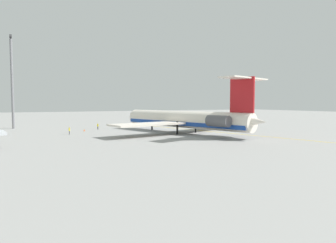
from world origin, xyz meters
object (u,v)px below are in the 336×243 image
Objects in this scene: main_jetliner at (187,119)px; ground_crew_near_nose at (98,126)px; ground_crew_portside at (194,121)px; safety_cone_nose at (84,130)px; light_mast at (12,78)px; ground_crew_near_tail at (69,130)px.

main_jetliner is 24.45× the size of ground_crew_near_nose.
main_jetliner is 24.27× the size of ground_crew_portside.
ground_crew_portside reaches higher than safety_cone_nose.
ground_crew_near_nose reaches higher than safety_cone_nose.
light_mast reaches higher than safety_cone_nose.
safety_cone_nose is at bearing 33.93° from main_jetliner.
ground_crew_near_nose is 32.60m from ground_crew_portside.
light_mast is at bearing 43.60° from safety_cone_nose.
safety_cone_nose is (16.80, 20.42, -3.09)m from main_jetliner.
ground_crew_portside is 55.62m from light_mast.
ground_crew_portside is 0.07× the size of light_mast.
ground_crew_portside is at bearing 37.13° from ground_crew_near_tail.
main_jetliner is at bearing -1.90° from ground_crew_near_tail.
light_mast is (13.71, 20.46, 13.01)m from ground_crew_near_nose.
main_jetliner is 27.16m from ground_crew_near_tail.
ground_crew_near_nose is at bearing -123.83° from light_mast.
ground_crew_portside reaches higher than ground_crew_near_nose.
safety_cone_nose is at bearing -97.80° from ground_crew_portside.
safety_cone_nose is (-3.27, 4.29, -0.80)m from ground_crew_near_nose.
main_jetliner is 25.85m from ground_crew_near_nose.
main_jetliner is 28.13m from ground_crew_portside.
light_mast is (23.57, 11.52, 12.96)m from ground_crew_near_tail.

